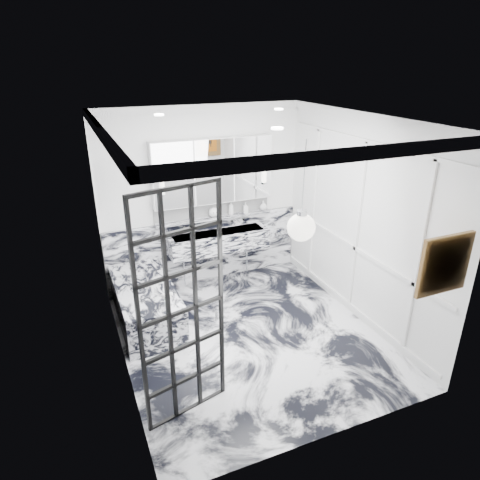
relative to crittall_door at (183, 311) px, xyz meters
name	(u,v)px	position (x,y,z in m)	size (l,w,h in m)	color
floor	(249,335)	(1.11, 0.94, -1.20)	(3.60, 3.60, 0.00)	silver
ceiling	(251,119)	(1.11, 0.94, 1.60)	(3.60, 3.60, 0.00)	white
wall_back	(203,197)	(1.11, 2.74, 0.20)	(3.60, 3.60, 0.00)	white
wall_front	(337,315)	(1.11, -0.86, 0.20)	(3.60, 3.60, 0.00)	white
wall_left	(114,261)	(-0.49, 0.94, 0.20)	(3.60, 3.60, 0.00)	white
wall_right	(359,221)	(2.71, 0.94, 0.20)	(3.60, 3.60, 0.00)	white
marble_clad_back	(205,249)	(1.11, 2.71, -0.68)	(3.18, 0.05, 1.05)	silver
marble_clad_left	(116,266)	(-0.47, 0.94, 0.14)	(0.02, 3.56, 2.68)	silver
panel_molding	(357,228)	(2.69, 0.94, 0.10)	(0.03, 3.40, 2.30)	white
soap_bottle_a	(231,208)	(1.54, 2.65, 0.00)	(0.08, 0.08, 0.22)	#8C5919
soap_bottle_b	(246,207)	(1.80, 2.65, -0.03)	(0.08, 0.08, 0.17)	#4C4C51
soap_bottle_c	(263,205)	(2.11, 2.65, -0.04)	(0.12, 0.12, 0.16)	silver
face_pot	(214,212)	(1.25, 2.65, -0.04)	(0.16, 0.16, 0.16)	white
amber_bottle	(219,213)	(1.33, 2.65, -0.06)	(0.04, 0.04, 0.10)	#8C5919
flower_vase	(168,305)	(0.10, 1.13, -0.59)	(0.08, 0.08, 0.12)	silver
crittall_door	(183,311)	(0.00, 0.00, 0.00)	(0.88, 0.04, 2.41)	black
artwork	(445,265)	(2.31, -0.82, 0.42)	(0.49, 0.05, 0.49)	#B96113
pendant_light	(301,227)	(1.16, -0.13, 0.72)	(0.27, 0.27, 0.27)	white
trough_sink	(218,241)	(1.26, 2.49, -0.47)	(1.60, 0.45, 0.30)	silver
ledge	(214,218)	(1.26, 2.66, -0.13)	(1.90, 0.14, 0.04)	silver
subway_tile	(213,208)	(1.26, 2.72, 0.00)	(1.90, 0.03, 0.23)	white
mirror_cabinet	(213,171)	(1.26, 2.66, 0.62)	(1.90, 0.16, 1.00)	white
sconce_left	(162,181)	(0.44, 2.57, 0.58)	(0.07, 0.07, 0.40)	white
sconce_right	(264,170)	(2.08, 2.57, 0.58)	(0.07, 0.07, 0.40)	white
bathtub	(146,303)	(-0.06, 1.83, -0.93)	(0.75, 1.65, 0.55)	silver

